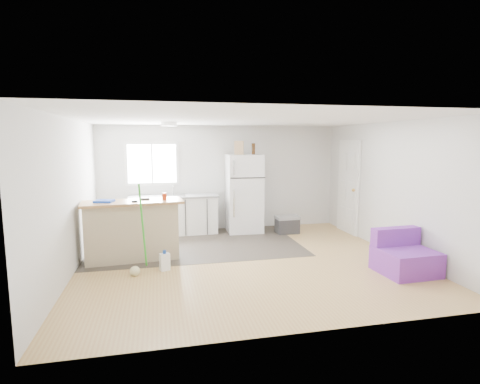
{
  "coord_description": "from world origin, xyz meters",
  "views": [
    {
      "loc": [
        -1.43,
        -6.04,
        2.04
      ],
      "look_at": [
        0.06,
        0.7,
        1.1
      ],
      "focal_mm": 28.0,
      "sensor_mm": 36.0,
      "label": 1
    }
  ],
  "objects_px": {
    "refrigerator": "(244,193)",
    "bottle_left": "(253,149)",
    "kitchen_cabinets": "(174,214)",
    "cleaner_jug": "(165,262)",
    "bottle_right": "(253,149)",
    "cardboard_box": "(239,148)",
    "cooler": "(287,224)",
    "peninsula": "(132,230)",
    "purple_seat": "(404,257)",
    "blue_tray": "(104,201)",
    "red_cup": "(164,196)",
    "mop": "(137,260)"
  },
  "relations": [
    {
      "from": "refrigerator",
      "to": "bottle_left",
      "type": "bearing_deg",
      "value": -25.54
    },
    {
      "from": "kitchen_cabinets",
      "to": "refrigerator",
      "type": "bearing_deg",
      "value": -4.67
    },
    {
      "from": "cleaner_jug",
      "to": "bottle_right",
      "type": "distance_m",
      "value": 3.51
    },
    {
      "from": "bottle_left",
      "to": "cardboard_box",
      "type": "bearing_deg",
      "value": 169.64
    },
    {
      "from": "refrigerator",
      "to": "bottle_right",
      "type": "relative_size",
      "value": 7.0
    },
    {
      "from": "kitchen_cabinets",
      "to": "cooler",
      "type": "distance_m",
      "value": 2.53
    },
    {
      "from": "peninsula",
      "to": "cleaner_jug",
      "type": "bearing_deg",
      "value": -58.11
    },
    {
      "from": "cooler",
      "to": "cardboard_box",
      "type": "relative_size",
      "value": 1.73
    },
    {
      "from": "purple_seat",
      "to": "bottle_right",
      "type": "distance_m",
      "value": 3.93
    },
    {
      "from": "blue_tray",
      "to": "bottle_left",
      "type": "height_order",
      "value": "bottle_left"
    },
    {
      "from": "kitchen_cabinets",
      "to": "peninsula",
      "type": "relative_size",
      "value": 1.13
    },
    {
      "from": "red_cup",
      "to": "refrigerator",
      "type": "bearing_deg",
      "value": 41.36
    },
    {
      "from": "kitchen_cabinets",
      "to": "bottle_right",
      "type": "height_order",
      "value": "bottle_right"
    },
    {
      "from": "cleaner_jug",
      "to": "bottle_right",
      "type": "xyz_separation_m",
      "value": [
        2.03,
        2.28,
        1.73
      ]
    },
    {
      "from": "mop",
      "to": "refrigerator",
      "type": "bearing_deg",
      "value": 56.99
    },
    {
      "from": "refrigerator",
      "to": "blue_tray",
      "type": "relative_size",
      "value": 5.83
    },
    {
      "from": "kitchen_cabinets",
      "to": "cleaner_jug",
      "type": "distance_m",
      "value": 2.4
    },
    {
      "from": "peninsula",
      "to": "purple_seat",
      "type": "relative_size",
      "value": 2.07
    },
    {
      "from": "cooler",
      "to": "red_cup",
      "type": "xyz_separation_m",
      "value": [
        -2.69,
        -1.19,
        0.89
      ]
    },
    {
      "from": "kitchen_cabinets",
      "to": "cleaner_jug",
      "type": "xyz_separation_m",
      "value": [
        -0.25,
        -2.37,
        -0.3
      ]
    },
    {
      "from": "blue_tray",
      "to": "cardboard_box",
      "type": "bearing_deg",
      "value": 30.97
    },
    {
      "from": "kitchen_cabinets",
      "to": "refrigerator",
      "type": "height_order",
      "value": "refrigerator"
    },
    {
      "from": "refrigerator",
      "to": "cooler",
      "type": "xyz_separation_m",
      "value": [
        0.9,
        -0.39,
        -0.68
      ]
    },
    {
      "from": "cardboard_box",
      "to": "bottle_right",
      "type": "xyz_separation_m",
      "value": [
        0.33,
        0.03,
        -0.02
      ]
    },
    {
      "from": "bottle_left",
      "to": "bottle_right",
      "type": "distance_m",
      "value": 0.09
    },
    {
      "from": "purple_seat",
      "to": "cleaner_jug",
      "type": "bearing_deg",
      "value": 164.08
    },
    {
      "from": "refrigerator",
      "to": "purple_seat",
      "type": "xyz_separation_m",
      "value": [
        1.83,
        -3.19,
        -0.63
      ]
    },
    {
      "from": "cardboard_box",
      "to": "bottle_left",
      "type": "relative_size",
      "value": 1.2
    },
    {
      "from": "peninsula",
      "to": "cooler",
      "type": "xyz_separation_m",
      "value": [
        3.26,
        1.21,
        -0.32
      ]
    },
    {
      "from": "peninsula",
      "to": "mop",
      "type": "height_order",
      "value": "mop"
    },
    {
      "from": "kitchen_cabinets",
      "to": "bottle_left",
      "type": "xyz_separation_m",
      "value": [
        1.76,
        -0.18,
        1.44
      ]
    },
    {
      "from": "cardboard_box",
      "to": "bottle_right",
      "type": "relative_size",
      "value": 1.2
    },
    {
      "from": "cooler",
      "to": "purple_seat",
      "type": "distance_m",
      "value": 2.95
    },
    {
      "from": "purple_seat",
      "to": "red_cup",
      "type": "distance_m",
      "value": 4.06
    },
    {
      "from": "bottle_left",
      "to": "peninsula",
      "type": "bearing_deg",
      "value": -149.55
    },
    {
      "from": "bottle_left",
      "to": "bottle_right",
      "type": "relative_size",
      "value": 1.0
    },
    {
      "from": "refrigerator",
      "to": "cardboard_box",
      "type": "height_order",
      "value": "cardboard_box"
    },
    {
      "from": "refrigerator",
      "to": "purple_seat",
      "type": "distance_m",
      "value": 3.73
    },
    {
      "from": "peninsula",
      "to": "mop",
      "type": "xyz_separation_m",
      "value": [
        0.11,
        -0.8,
        -0.29
      ]
    },
    {
      "from": "cooler",
      "to": "bottle_left",
      "type": "distance_m",
      "value": 1.84
    },
    {
      "from": "cardboard_box",
      "to": "kitchen_cabinets",
      "type": "bearing_deg",
      "value": 175.25
    },
    {
      "from": "cleaner_jug",
      "to": "red_cup",
      "type": "xyz_separation_m",
      "value": [
        0.03,
        0.72,
        0.95
      ]
    },
    {
      "from": "refrigerator",
      "to": "blue_tray",
      "type": "distance_m",
      "value": 3.23
    },
    {
      "from": "blue_tray",
      "to": "cardboard_box",
      "type": "height_order",
      "value": "cardboard_box"
    },
    {
      "from": "purple_seat",
      "to": "mop",
      "type": "height_order",
      "value": "mop"
    },
    {
      "from": "kitchen_cabinets",
      "to": "refrigerator",
      "type": "xyz_separation_m",
      "value": [
        1.57,
        -0.08,
        0.44
      ]
    },
    {
      "from": "purple_seat",
      "to": "cardboard_box",
      "type": "distance_m",
      "value": 4.06
    },
    {
      "from": "kitchen_cabinets",
      "to": "cleaner_jug",
      "type": "height_order",
      "value": "kitchen_cabinets"
    },
    {
      "from": "cleaner_jug",
      "to": "mop",
      "type": "distance_m",
      "value": 0.44
    },
    {
      "from": "kitchen_cabinets",
      "to": "peninsula",
      "type": "xyz_separation_m",
      "value": [
        -0.78,
        -1.67,
        0.08
      ]
    }
  ]
}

